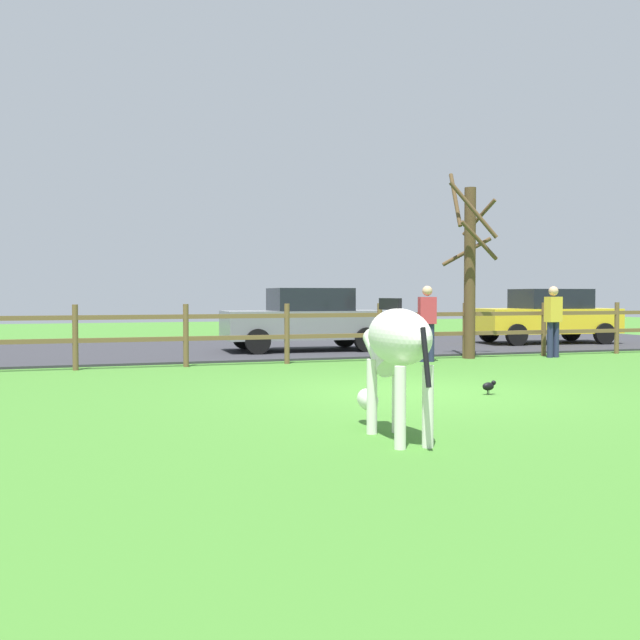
{
  "coord_description": "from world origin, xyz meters",
  "views": [
    {
      "loc": [
        -4.88,
        -10.1,
        1.45
      ],
      "look_at": [
        -1.07,
        1.07,
        1.05
      ],
      "focal_mm": 42.29,
      "sensor_mm": 36.0,
      "label": 1
    }
  ],
  "objects_px": {
    "visitor_left_of_tree": "(427,320)",
    "visitor_right_of_tree": "(553,318)",
    "zebra": "(396,347)",
    "bare_tree": "(470,265)",
    "parked_car_grey": "(305,319)",
    "parked_car_yellow": "(547,316)",
    "crow_on_grass": "(489,386)"
  },
  "relations": [
    {
      "from": "crow_on_grass",
      "to": "visitor_right_of_tree",
      "type": "height_order",
      "value": "visitor_right_of_tree"
    },
    {
      "from": "zebra",
      "to": "visitor_left_of_tree",
      "type": "height_order",
      "value": "visitor_left_of_tree"
    },
    {
      "from": "visitor_left_of_tree",
      "to": "visitor_right_of_tree",
      "type": "relative_size",
      "value": 1.0
    },
    {
      "from": "bare_tree",
      "to": "visitor_right_of_tree",
      "type": "bearing_deg",
      "value": -11.0
    },
    {
      "from": "parked_car_yellow",
      "to": "visitor_left_of_tree",
      "type": "bearing_deg",
      "value": -146.38
    },
    {
      "from": "visitor_right_of_tree",
      "to": "parked_car_yellow",
      "type": "bearing_deg",
      "value": 56.24
    },
    {
      "from": "parked_car_yellow",
      "to": "parked_car_grey",
      "type": "bearing_deg",
      "value": -176.11
    },
    {
      "from": "visitor_left_of_tree",
      "to": "zebra",
      "type": "bearing_deg",
      "value": -118.97
    },
    {
      "from": "bare_tree",
      "to": "parked_car_yellow",
      "type": "distance_m",
      "value": 5.77
    },
    {
      "from": "bare_tree",
      "to": "parked_car_yellow",
      "type": "bearing_deg",
      "value": 37.1
    },
    {
      "from": "zebra",
      "to": "parked_car_yellow",
      "type": "relative_size",
      "value": 0.47
    },
    {
      "from": "crow_on_grass",
      "to": "visitor_right_of_tree",
      "type": "bearing_deg",
      "value": 46.8
    },
    {
      "from": "parked_car_yellow",
      "to": "bare_tree",
      "type": "bearing_deg",
      "value": -142.9
    },
    {
      "from": "zebra",
      "to": "visitor_right_of_tree",
      "type": "bearing_deg",
      "value": 45.95
    },
    {
      "from": "crow_on_grass",
      "to": "visitor_left_of_tree",
      "type": "xyz_separation_m",
      "value": [
        1.59,
        5.1,
        0.78
      ]
    },
    {
      "from": "visitor_right_of_tree",
      "to": "visitor_left_of_tree",
      "type": "bearing_deg",
      "value": -178.79
    },
    {
      "from": "bare_tree",
      "to": "parked_car_grey",
      "type": "bearing_deg",
      "value": 135.93
    },
    {
      "from": "zebra",
      "to": "crow_on_grass",
      "type": "bearing_deg",
      "value": 44.34
    },
    {
      "from": "zebra",
      "to": "crow_on_grass",
      "type": "relative_size",
      "value": 9.01
    },
    {
      "from": "parked_car_yellow",
      "to": "visitor_right_of_tree",
      "type": "xyz_separation_m",
      "value": [
        -2.52,
        -3.78,
        0.06
      ]
    },
    {
      "from": "parked_car_yellow",
      "to": "parked_car_grey",
      "type": "relative_size",
      "value": 1.02
    },
    {
      "from": "visitor_left_of_tree",
      "to": "crow_on_grass",
      "type": "bearing_deg",
      "value": -107.36
    },
    {
      "from": "parked_car_grey",
      "to": "zebra",
      "type": "bearing_deg",
      "value": -103.16
    },
    {
      "from": "parked_car_grey",
      "to": "visitor_right_of_tree",
      "type": "xyz_separation_m",
      "value": [
        4.95,
        -3.27,
        0.06
      ]
    },
    {
      "from": "crow_on_grass",
      "to": "visitor_left_of_tree",
      "type": "bearing_deg",
      "value": 72.64
    },
    {
      "from": "crow_on_grass",
      "to": "bare_tree",
      "type": "bearing_deg",
      "value": 62.51
    },
    {
      "from": "parked_car_grey",
      "to": "visitor_left_of_tree",
      "type": "height_order",
      "value": "visitor_left_of_tree"
    },
    {
      "from": "crow_on_grass",
      "to": "parked_car_grey",
      "type": "xyz_separation_m",
      "value": [
        -0.09,
        8.44,
        0.72
      ]
    },
    {
      "from": "bare_tree",
      "to": "crow_on_grass",
      "type": "xyz_separation_m",
      "value": [
        -2.89,
        -5.55,
        -2.0
      ]
    },
    {
      "from": "zebra",
      "to": "visitor_left_of_tree",
      "type": "relative_size",
      "value": 1.18
    },
    {
      "from": "bare_tree",
      "to": "visitor_left_of_tree",
      "type": "relative_size",
      "value": 2.58
    },
    {
      "from": "parked_car_grey",
      "to": "visitor_right_of_tree",
      "type": "distance_m",
      "value": 5.93
    }
  ]
}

